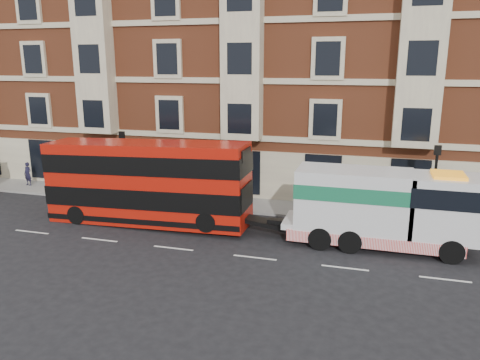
% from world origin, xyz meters
% --- Properties ---
extents(ground, '(120.00, 120.00, 0.00)m').
position_xyz_m(ground, '(0.00, 0.00, 0.00)').
color(ground, black).
rests_on(ground, ground).
extents(sidewalk, '(90.00, 3.00, 0.15)m').
position_xyz_m(sidewalk, '(0.00, 7.50, 0.07)').
color(sidewalk, slate).
rests_on(sidewalk, ground).
extents(victorian_terrace, '(45.00, 12.00, 20.40)m').
position_xyz_m(victorian_terrace, '(0.50, 15.00, 10.07)').
color(victorian_terrace, brown).
rests_on(victorian_terrace, ground).
extents(lamp_post_west, '(0.35, 0.15, 4.35)m').
position_xyz_m(lamp_post_west, '(-6.00, 6.20, 2.68)').
color(lamp_post_west, black).
rests_on(lamp_post_west, sidewalk).
extents(lamp_post_east, '(0.35, 0.15, 4.35)m').
position_xyz_m(lamp_post_east, '(12.00, 6.20, 2.68)').
color(lamp_post_east, black).
rests_on(lamp_post_east, sidewalk).
extents(double_decker_bus, '(11.10, 2.55, 4.49)m').
position_xyz_m(double_decker_bus, '(-2.73, 2.91, 2.38)').
color(double_decker_bus, '#AF1509').
rests_on(double_decker_bus, ground).
extents(tow_truck, '(8.89, 2.63, 3.70)m').
position_xyz_m(tow_truck, '(9.33, 2.91, 1.96)').
color(tow_truck, silver).
rests_on(tow_truck, ground).
extents(pedestrian, '(0.64, 0.46, 1.64)m').
position_xyz_m(pedestrian, '(-14.43, 7.57, 0.97)').
color(pedestrian, black).
rests_on(pedestrian, sidewalk).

